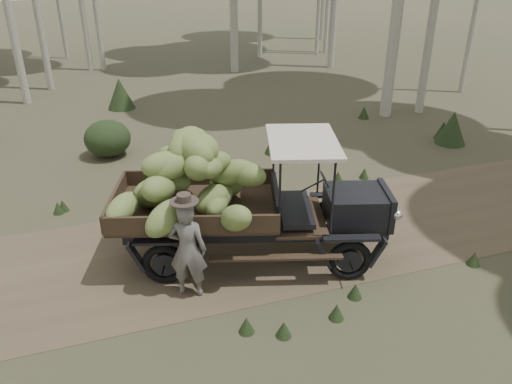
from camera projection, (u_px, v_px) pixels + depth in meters
ground at (191, 254)px, 10.32m from camera, size 120.00×120.00×0.00m
dirt_track at (191, 254)px, 10.32m from camera, size 70.00×4.00×0.01m
banana_truck at (219, 185)px, 9.51m from camera, size 5.79×3.31×2.80m
farmer at (188, 249)px, 8.76m from camera, size 0.80×0.68×2.03m
undergrowth at (213, 298)px, 8.26m from camera, size 20.80×23.02×1.23m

